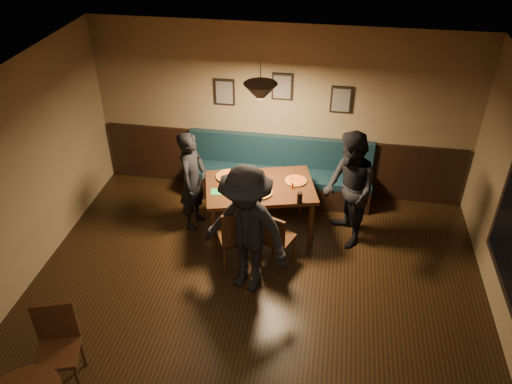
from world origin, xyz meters
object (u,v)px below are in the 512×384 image
dining_table (260,209)px  chair_near_left (235,235)px  diner_right (349,190)px  booth_bench (278,171)px  diner_left (193,181)px  chair_near_right (278,237)px  diner_front (246,231)px  soda_glass (300,198)px  tabasco_bottle (293,185)px  cafe_chair_far (57,352)px

dining_table → chair_near_left: bearing=-120.4°
diner_right → booth_bench: bearing=-151.1°
diner_left → booth_bench: bearing=-42.2°
booth_bench → diner_right: (1.12, -0.94, 0.37)m
chair_near_right → diner_front: size_ratio=0.49×
dining_table → soda_glass: soda_glass is taller
tabasco_bottle → cafe_chair_far: bearing=-125.8°
chair_near_left → cafe_chair_far: (-1.45, -2.19, -0.01)m
chair_near_left → tabasco_bottle: bearing=24.1°
dining_table → cafe_chair_far: (-1.67, -2.97, 0.08)m
chair_near_right → diner_front: bearing=-101.3°
chair_near_right → cafe_chair_far: size_ratio=0.90×
chair_near_left → cafe_chair_far: size_ratio=1.02×
booth_bench → tabasco_bottle: size_ratio=25.52×
chair_near_left → diner_front: (0.23, -0.39, 0.40)m
chair_near_left → diner_right: 1.72m
dining_table → cafe_chair_far: size_ratio=1.57×
chair_near_left → diner_left: bearing=109.9°
booth_bench → chair_near_left: chair_near_left is taller
booth_bench → chair_near_right: booth_bench is taller
dining_table → chair_near_right: size_ratio=1.74×
diner_left → chair_near_left: bearing=-126.5°
booth_bench → diner_left: diner_left is taller
chair_near_right → tabasco_bottle: (0.12, 0.64, 0.44)m
diner_right → soda_glass: 0.75m
booth_bench → tabasco_bottle: 1.09m
dining_table → diner_front: diner_front is taller
diner_front → tabasco_bottle: diner_front is taller
soda_glass → dining_table: bearing=151.0°
diner_left → cafe_chair_far: diner_left is taller
booth_bench → diner_left: size_ratio=1.92×
diner_right → diner_front: size_ratio=0.96×
dining_table → soda_glass: size_ratio=9.40×
chair_near_right → cafe_chair_far: 3.07m
chair_near_right → tabasco_bottle: size_ratio=7.54×
dining_table → chair_near_right: chair_near_right is taller
chair_near_left → diner_front: bearing=-84.3°
booth_bench → chair_near_right: bearing=-82.7°
chair_near_left → diner_left: size_ratio=0.65×
chair_near_right → chair_near_left: bearing=-145.4°
chair_near_right → cafe_chair_far: bearing=-109.1°
diner_left → soda_glass: diner_left is taller
chair_near_right → diner_right: diner_right is taller
dining_table → chair_near_left: size_ratio=1.53×
diner_right → chair_near_left: bearing=-82.7°
tabasco_bottle → diner_front: bearing=-111.5°
chair_near_left → soda_glass: size_ratio=6.14×
diner_right → soda_glass: bearing=-83.0°
soda_glass → chair_near_right: bearing=-128.0°
diner_left → soda_glass: 1.66m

